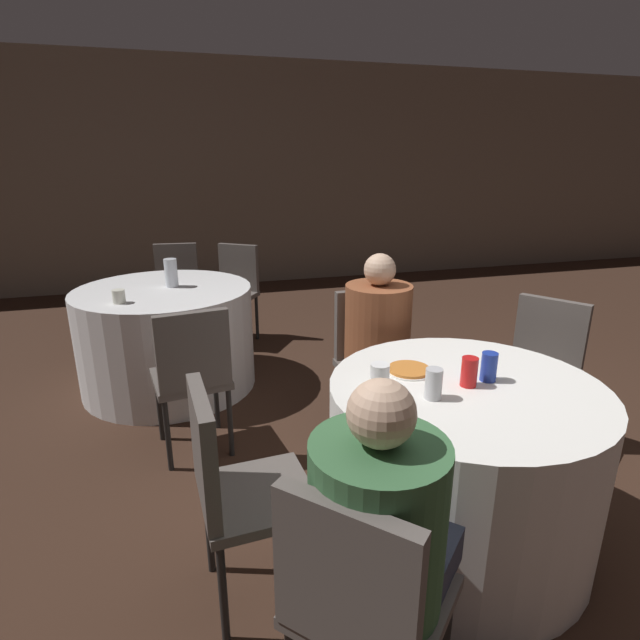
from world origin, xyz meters
The scene contains 20 objects.
ground_plane centered at (0.00, 0.00, 0.00)m, with size 16.00×16.00×0.00m, color #382319.
wall_back centered at (0.00, 4.95, 1.40)m, with size 16.00×0.06×2.80m.
table_near centered at (-0.18, -0.14, 0.37)m, with size 1.13×1.13×0.75m.
table_far centered at (-1.40, 1.85, 0.37)m, with size 1.24×1.24×0.75m.
chair_near_west centered at (-1.16, -0.21, 0.54)m, with size 0.43×0.43×0.88m.
chair_near_southwest centered at (-0.89, -0.81, 0.54)m, with size 0.57×0.57×0.88m.
chair_near_north centered at (-0.22, 0.83, 0.54)m, with size 0.41×0.42×0.88m.
chair_near_northeast centered at (0.63, 0.39, 0.54)m, with size 0.55×0.55×0.88m.
chair_far_south centered at (-1.25, 0.83, 0.54)m, with size 0.45×0.46×0.88m.
chair_far_northeast centered at (-0.81, 2.69, 0.54)m, with size 0.56×0.56×0.88m.
chair_far_north centered at (-1.31, 2.88, 0.54)m, with size 0.43×0.44×0.88m.
person_floral_shirt centered at (-0.21, 0.68, 0.59)m, with size 0.38×0.53×1.13m.
person_green_jacket centered at (-0.78, -0.71, 0.58)m, with size 0.50×0.49×1.12m.
pizza_plate_near centered at (-0.35, 0.05, 0.75)m, with size 0.20×0.20×0.02m.
soda_can_silver centered at (-0.38, -0.21, 0.81)m, with size 0.07×0.07×0.12m.
soda_can_blue centered at (-0.08, -0.12, 0.81)m, with size 0.07×0.07×0.12m.
soda_can_red centered at (-0.18, -0.15, 0.81)m, with size 0.07×0.07×0.12m.
cup_near centered at (-0.54, -0.08, 0.80)m, with size 0.08×0.08×0.11m.
bottle_far centered at (-1.34, 1.89, 0.85)m, with size 0.09×0.09×0.20m.
cup_far centered at (-1.66, 1.54, 0.79)m, with size 0.08×0.08×0.09m.
Camera 1 is at (-1.27, -1.75, 1.63)m, focal length 28.00 mm.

